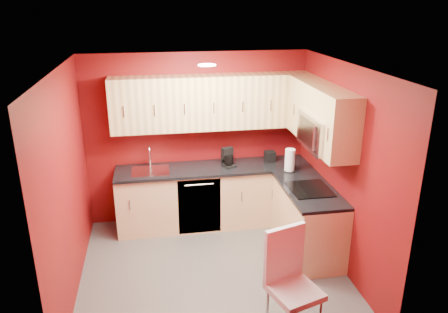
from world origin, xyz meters
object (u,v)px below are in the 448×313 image
object	(u,v)px
microwave	(323,132)
coffee_maker	(229,157)
paper_towel	(290,160)
dining_chair	(295,286)
napkin_holder	(270,156)
sink	(150,168)

from	to	relation	value
microwave	coffee_maker	distance (m)	1.51
paper_towel	dining_chair	xyz separation A→B (m)	(-0.58, -2.05, -0.52)
paper_towel	microwave	bearing A→B (deg)	-74.86
napkin_holder	paper_towel	xyz separation A→B (m)	(0.17, -0.42, 0.08)
sink	dining_chair	world-z (taller)	sink
microwave	sink	distance (m)	2.43
sink	napkin_holder	distance (m)	1.75
coffee_maker	dining_chair	bearing A→B (deg)	-105.70
coffee_maker	paper_towel	xyz separation A→B (m)	(0.80, -0.33, 0.03)
paper_towel	coffee_maker	bearing A→B (deg)	157.49
dining_chair	paper_towel	bearing A→B (deg)	56.55
sink	dining_chair	distance (m)	2.78
microwave	coffee_maker	bearing A→B (deg)	134.79
paper_towel	sink	bearing A→B (deg)	169.57
coffee_maker	napkin_holder	distance (m)	0.64
sink	paper_towel	size ratio (longest dim) A/B	1.62
dining_chair	microwave	bearing A→B (deg)	43.95
microwave	paper_towel	xyz separation A→B (m)	(-0.18, 0.65, -0.59)
coffee_maker	dining_chair	xyz separation A→B (m)	(0.21, -2.38, -0.49)
sink	napkin_holder	xyz separation A→B (m)	(1.75, 0.07, 0.04)
microwave	napkin_holder	bearing A→B (deg)	107.73
napkin_holder	paper_towel	world-z (taller)	paper_towel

